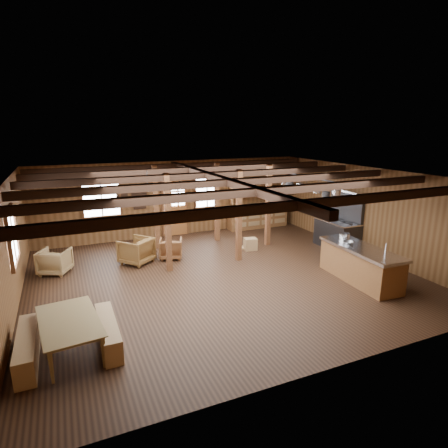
{
  "coord_description": "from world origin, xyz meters",
  "views": [
    {
      "loc": [
        -3.8,
        -8.87,
        4.02
      ],
      "look_at": [
        0.61,
        1.22,
        1.14
      ],
      "focal_mm": 30.0,
      "sensor_mm": 36.0,
      "label": 1
    }
  ],
  "objects_px": {
    "kitchen_island": "(360,264)",
    "commercial_range": "(339,229)",
    "armchair_a": "(136,251)",
    "armchair_c": "(55,261)",
    "armchair_b": "(171,248)",
    "dining_table": "(73,335)"
  },
  "relations": [
    {
      "from": "dining_table",
      "to": "kitchen_island",
      "type": "bearing_deg",
      "value": -92.99
    },
    {
      "from": "commercial_range",
      "to": "dining_table",
      "type": "bearing_deg",
      "value": -161.15
    },
    {
      "from": "dining_table",
      "to": "armchair_b",
      "type": "xyz_separation_m",
      "value": [
        3.03,
        4.15,
        0.0
      ]
    },
    {
      "from": "kitchen_island",
      "to": "dining_table",
      "type": "bearing_deg",
      "value": -174.12
    },
    {
      "from": "kitchen_island",
      "to": "commercial_range",
      "type": "distance_m",
      "value": 2.87
    },
    {
      "from": "armchair_c",
      "to": "dining_table",
      "type": "bearing_deg",
      "value": 119.8
    },
    {
      "from": "kitchen_island",
      "to": "commercial_range",
      "type": "bearing_deg",
      "value": 63.86
    },
    {
      "from": "kitchen_island",
      "to": "armchair_b",
      "type": "distance_m",
      "value": 5.58
    },
    {
      "from": "armchair_a",
      "to": "armchair_c",
      "type": "relative_size",
      "value": 1.11
    },
    {
      "from": "armchair_a",
      "to": "armchair_c",
      "type": "bearing_deg",
      "value": -41.96
    },
    {
      "from": "kitchen_island",
      "to": "armchair_a",
      "type": "height_order",
      "value": "kitchen_island"
    },
    {
      "from": "armchair_b",
      "to": "armchair_c",
      "type": "distance_m",
      "value": 3.33
    },
    {
      "from": "kitchen_island",
      "to": "armchair_b",
      "type": "relative_size",
      "value": 3.65
    },
    {
      "from": "armchair_b",
      "to": "dining_table",
      "type": "bearing_deg",
      "value": 72.1
    },
    {
      "from": "armchair_a",
      "to": "armchair_b",
      "type": "height_order",
      "value": "armchair_a"
    },
    {
      "from": "commercial_range",
      "to": "armchair_b",
      "type": "xyz_separation_m",
      "value": [
        -5.52,
        1.23,
        -0.32
      ]
    },
    {
      "from": "kitchen_island",
      "to": "commercial_range",
      "type": "xyz_separation_m",
      "value": [
        1.38,
        2.52,
        0.16
      ]
    },
    {
      "from": "kitchen_island",
      "to": "dining_table",
      "type": "distance_m",
      "value": 7.18
    },
    {
      "from": "commercial_range",
      "to": "dining_table",
      "type": "height_order",
      "value": "commercial_range"
    },
    {
      "from": "kitchen_island",
      "to": "armchair_a",
      "type": "distance_m",
      "value": 6.41
    },
    {
      "from": "kitchen_island",
      "to": "armchair_b",
      "type": "height_order",
      "value": "kitchen_island"
    },
    {
      "from": "kitchen_island",
      "to": "armchair_a",
      "type": "bearing_deg",
      "value": 146.99
    }
  ]
}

